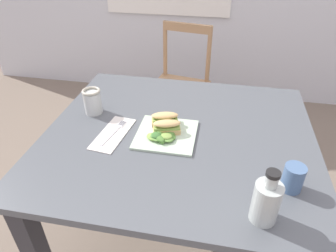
{
  "coord_description": "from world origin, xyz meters",
  "views": [
    {
      "loc": [
        0.18,
        -0.97,
        1.47
      ],
      "look_at": [
        -0.02,
        0.05,
        0.76
      ],
      "focal_mm": 32.43,
      "sensor_mm": 36.0,
      "label": 1
    }
  ],
  "objects_px": {
    "fork_on_napkin": "(115,131)",
    "cup_extra_side": "(293,178)",
    "dining_table": "(178,156)",
    "bottle_cold_brew": "(266,203)",
    "mason_jar_iced_tea": "(93,102)",
    "chair_wooden_far": "(180,85)",
    "sandwich_half_back": "(165,119)",
    "sandwich_half_front": "(167,127)",
    "plate_lunch": "(166,134)"
  },
  "relations": [
    {
      "from": "chair_wooden_far",
      "to": "sandwich_half_back",
      "type": "relative_size",
      "value": 7.2
    },
    {
      "from": "chair_wooden_far",
      "to": "plate_lunch",
      "type": "distance_m",
      "value": 1.08
    },
    {
      "from": "dining_table",
      "to": "fork_on_napkin",
      "type": "xyz_separation_m",
      "value": [
        -0.26,
        -0.04,
        0.13
      ]
    },
    {
      "from": "dining_table",
      "to": "cup_extra_side",
      "type": "distance_m",
      "value": 0.5
    },
    {
      "from": "fork_on_napkin",
      "to": "mason_jar_iced_tea",
      "type": "relative_size",
      "value": 1.61
    },
    {
      "from": "dining_table",
      "to": "fork_on_napkin",
      "type": "bearing_deg",
      "value": -170.87
    },
    {
      "from": "fork_on_napkin",
      "to": "sandwich_half_front",
      "type": "bearing_deg",
      "value": 6.39
    },
    {
      "from": "chair_wooden_far",
      "to": "bottle_cold_brew",
      "type": "distance_m",
      "value": 1.51
    },
    {
      "from": "fork_on_napkin",
      "to": "bottle_cold_brew",
      "type": "bearing_deg",
      "value": -30.7
    },
    {
      "from": "sandwich_half_back",
      "to": "cup_extra_side",
      "type": "xyz_separation_m",
      "value": [
        0.48,
        -0.28,
        0.01
      ]
    },
    {
      "from": "dining_table",
      "to": "fork_on_napkin",
      "type": "height_order",
      "value": "fork_on_napkin"
    },
    {
      "from": "plate_lunch",
      "to": "bottle_cold_brew",
      "type": "distance_m",
      "value": 0.51
    },
    {
      "from": "cup_extra_side",
      "to": "plate_lunch",
      "type": "bearing_deg",
      "value": 154.98
    },
    {
      "from": "dining_table",
      "to": "bottle_cold_brew",
      "type": "height_order",
      "value": "bottle_cold_brew"
    },
    {
      "from": "sandwich_half_front",
      "to": "sandwich_half_back",
      "type": "relative_size",
      "value": 1.0
    },
    {
      "from": "sandwich_half_front",
      "to": "bottle_cold_brew",
      "type": "xyz_separation_m",
      "value": [
        0.36,
        -0.36,
        0.03
      ]
    },
    {
      "from": "dining_table",
      "to": "chair_wooden_far",
      "type": "xyz_separation_m",
      "value": [
        -0.15,
        1.01,
        -0.17
      ]
    },
    {
      "from": "chair_wooden_far",
      "to": "bottle_cold_brew",
      "type": "height_order",
      "value": "bottle_cold_brew"
    },
    {
      "from": "mason_jar_iced_tea",
      "to": "fork_on_napkin",
      "type": "bearing_deg",
      "value": -41.81
    },
    {
      "from": "sandwich_half_back",
      "to": "dining_table",
      "type": "bearing_deg",
      "value": -30.05
    },
    {
      "from": "bottle_cold_brew",
      "to": "mason_jar_iced_tea",
      "type": "xyz_separation_m",
      "value": [
        -0.72,
        0.47,
        -0.01
      ]
    },
    {
      "from": "mason_jar_iced_tea",
      "to": "cup_extra_side",
      "type": "relative_size",
      "value": 1.24
    },
    {
      "from": "chair_wooden_far",
      "to": "fork_on_napkin",
      "type": "height_order",
      "value": "chair_wooden_far"
    },
    {
      "from": "dining_table",
      "to": "plate_lunch",
      "type": "bearing_deg",
      "value": -151.2
    },
    {
      "from": "sandwich_half_front",
      "to": "cup_extra_side",
      "type": "bearing_deg",
      "value": -25.94
    },
    {
      "from": "plate_lunch",
      "to": "mason_jar_iced_tea",
      "type": "xyz_separation_m",
      "value": [
        -0.36,
        0.12,
        0.05
      ]
    },
    {
      "from": "chair_wooden_far",
      "to": "sandwich_half_front",
      "type": "distance_m",
      "value": 1.09
    },
    {
      "from": "dining_table",
      "to": "sandwich_half_front",
      "type": "height_order",
      "value": "sandwich_half_front"
    },
    {
      "from": "sandwich_half_front",
      "to": "sandwich_half_back",
      "type": "height_order",
      "value": "same"
    },
    {
      "from": "dining_table",
      "to": "chair_wooden_far",
      "type": "distance_m",
      "value": 1.04
    },
    {
      "from": "plate_lunch",
      "to": "fork_on_napkin",
      "type": "xyz_separation_m",
      "value": [
        -0.21,
        -0.02,
        0.0
      ]
    },
    {
      "from": "dining_table",
      "to": "bottle_cold_brew",
      "type": "distance_m",
      "value": 0.53
    },
    {
      "from": "chair_wooden_far",
      "to": "bottle_cold_brew",
      "type": "relative_size",
      "value": 4.75
    },
    {
      "from": "dining_table",
      "to": "sandwich_half_front",
      "type": "distance_m",
      "value": 0.17
    },
    {
      "from": "chair_wooden_far",
      "to": "sandwich_half_back",
      "type": "height_order",
      "value": "chair_wooden_far"
    },
    {
      "from": "plate_lunch",
      "to": "sandwich_half_back",
      "type": "height_order",
      "value": "sandwich_half_back"
    },
    {
      "from": "dining_table",
      "to": "mason_jar_iced_tea",
      "type": "height_order",
      "value": "mason_jar_iced_tea"
    },
    {
      "from": "chair_wooden_far",
      "to": "cup_extra_side",
      "type": "bearing_deg",
      "value": -65.87
    },
    {
      "from": "fork_on_napkin",
      "to": "mason_jar_iced_tea",
      "type": "height_order",
      "value": "mason_jar_iced_tea"
    },
    {
      "from": "sandwich_half_back",
      "to": "cup_extra_side",
      "type": "distance_m",
      "value": 0.55
    },
    {
      "from": "sandwich_half_front",
      "to": "cup_extra_side",
      "type": "distance_m",
      "value": 0.51
    },
    {
      "from": "mason_jar_iced_tea",
      "to": "cup_extra_side",
      "type": "bearing_deg",
      "value": -21.94
    },
    {
      "from": "sandwich_half_back",
      "to": "fork_on_napkin",
      "type": "relative_size",
      "value": 0.65
    },
    {
      "from": "fork_on_napkin",
      "to": "cup_extra_side",
      "type": "distance_m",
      "value": 0.7
    },
    {
      "from": "fork_on_napkin",
      "to": "cup_extra_side",
      "type": "height_order",
      "value": "cup_extra_side"
    },
    {
      "from": "sandwich_half_back",
      "to": "fork_on_napkin",
      "type": "bearing_deg",
      "value": -157.42
    },
    {
      "from": "sandwich_half_back",
      "to": "cup_extra_side",
      "type": "height_order",
      "value": "cup_extra_side"
    },
    {
      "from": "chair_wooden_far",
      "to": "sandwich_half_front",
      "type": "relative_size",
      "value": 7.2
    },
    {
      "from": "chair_wooden_far",
      "to": "sandwich_half_back",
      "type": "bearing_deg",
      "value": -85.06
    },
    {
      "from": "cup_extra_side",
      "to": "dining_table",
      "type": "bearing_deg",
      "value": 149.54
    }
  ]
}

